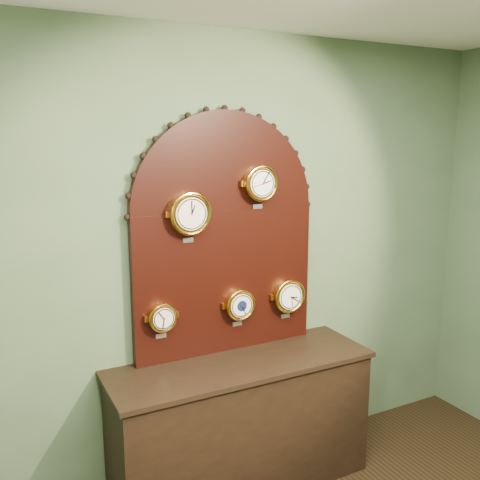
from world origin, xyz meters
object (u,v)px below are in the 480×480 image
roman_clock (190,213)px  tide_clock (288,296)px  barometer (240,305)px  shop_counter (241,426)px  hygrometer (162,317)px  display_board (225,227)px  arabic_clock (260,183)px

roman_clock → tide_clock: bearing=0.1°
barometer → tide_clock: size_ratio=0.91×
shop_counter → hygrometer: (-0.44, 0.15, 0.73)m
display_board → barometer: size_ratio=6.06×
hygrometer → tide_clock: size_ratio=0.82×
tide_clock → barometer: bearing=179.9°
barometer → tide_clock: bearing=-0.1°
roman_clock → hygrometer: 0.63m
display_board → barometer: 0.50m
display_board → hygrometer: size_ratio=6.73×
hygrometer → barometer: 0.51m
shop_counter → tide_clock: bearing=19.8°
roman_clock → arabic_clock: 0.49m
arabic_clock → barometer: size_ratio=1.08×
roman_clock → arabic_clock: arabic_clock is taller
roman_clock → barometer: 0.68m
tide_clock → arabic_clock: bearing=180.0°
arabic_clock → barometer: bearing=179.8°
display_board → arabic_clock: display_board is taller
display_board → barometer: display_board is taller
roman_clock → hygrometer: bearing=179.3°
roman_clock → shop_counter: bearing=-30.5°
shop_counter → roman_clock: size_ratio=5.21×
tide_clock → roman_clock: bearing=-179.9°
shop_counter → barometer: (0.07, 0.15, 0.74)m
shop_counter → arabic_clock: size_ratio=5.86×
display_board → arabic_clock: bearing=-17.7°
arabic_clock → hygrometer: arabic_clock is taller
shop_counter → barometer: barometer is taller
display_board → roman_clock: bearing=-165.4°
arabic_clock → barometer: (-0.14, 0.00, -0.76)m
barometer → tide_clock: (0.36, -0.00, 0.01)m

